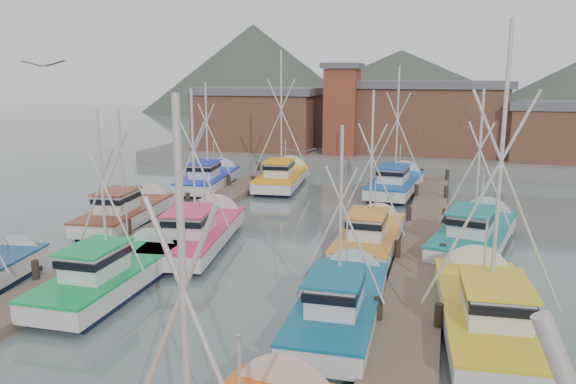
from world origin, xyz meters
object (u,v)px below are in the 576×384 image
(lookout_tower, at_px, (342,108))
(boat_8, at_px, (200,232))
(boat_12, at_px, (283,177))
(boat_4, at_px, (118,273))

(lookout_tower, xyz_separation_m, boat_8, (-2.11, -27.52, -4.87))
(lookout_tower, height_order, boat_12, boat_12)
(lookout_tower, distance_m, boat_8, 28.02)
(lookout_tower, xyz_separation_m, boat_12, (-2.53, -11.07, -4.86))
(boat_4, xyz_separation_m, boat_8, (0.64, 6.58, 0.00))
(lookout_tower, distance_m, boat_12, 12.35)
(lookout_tower, bearing_deg, boat_4, -94.62)
(boat_4, height_order, boat_8, boat_8)
(lookout_tower, bearing_deg, boat_8, -94.39)
(boat_8, bearing_deg, boat_4, -104.54)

